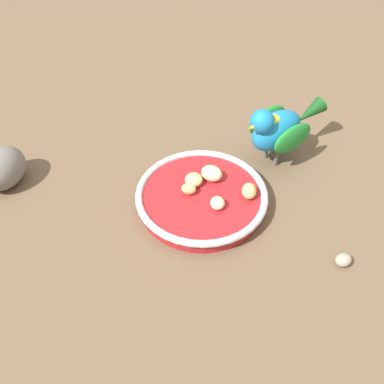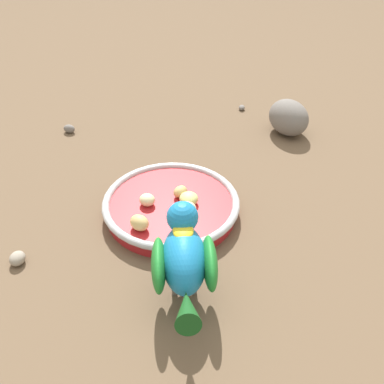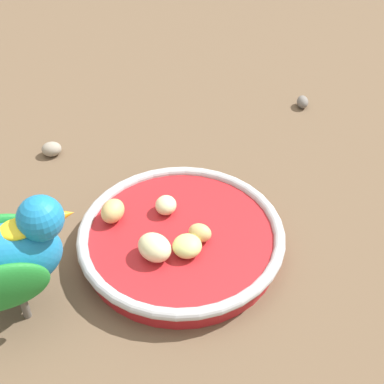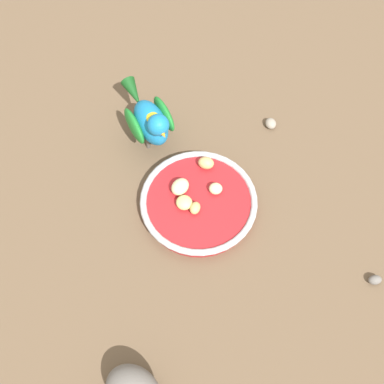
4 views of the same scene
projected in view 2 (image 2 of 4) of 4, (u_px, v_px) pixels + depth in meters
name	position (u px, v px, depth m)	size (l,w,h in m)	color
ground_plane	(167.00, 217.00, 0.81)	(4.00, 4.00, 0.00)	brown
feeding_bowl	(172.00, 207.00, 0.80)	(0.23, 0.23, 0.03)	#AD1E23
apple_piece_0	(189.00, 199.00, 0.79)	(0.03, 0.03, 0.02)	#C6D17A
apple_piece_1	(179.00, 191.00, 0.81)	(0.03, 0.02, 0.02)	tan
apple_piece_2	(147.00, 200.00, 0.79)	(0.03, 0.02, 0.02)	beige
apple_piece_3	(139.00, 223.00, 0.74)	(0.03, 0.02, 0.02)	tan
apple_piece_4	(183.00, 211.00, 0.76)	(0.04, 0.03, 0.03)	beige
parrot	(184.00, 259.00, 0.62)	(0.15, 0.15, 0.13)	#59544C
rock_large	(289.00, 117.00, 1.01)	(0.09, 0.07, 0.07)	slate
pebble_0	(69.00, 129.00, 1.02)	(0.02, 0.02, 0.02)	slate
pebble_1	(242.00, 108.00, 1.11)	(0.02, 0.01, 0.01)	slate
pebble_2	(17.00, 258.00, 0.72)	(0.03, 0.02, 0.02)	gray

